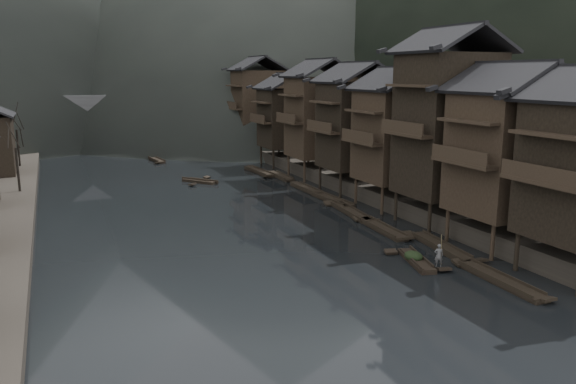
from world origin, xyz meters
TOP-DOWN VIEW (x-y plane):
  - water at (0.00, 0.00)m, footprint 300.00×300.00m
  - right_bank at (35.00, 40.00)m, footprint 40.00×200.00m
  - stilt_houses at (17.28, 19.33)m, footprint 9.00×67.60m
  - moored_sampans at (11.97, 14.42)m, footprint 3.11×50.29m
  - midriver_boats at (1.70, 42.00)m, footprint 4.47×23.60m
  - stone_bridge at (-0.00, 72.00)m, footprint 40.00×6.00m
  - hero_sampan at (9.10, -1.81)m, footprint 2.27×5.24m
  - cargo_heap at (9.04, -1.58)m, footprint 1.14×1.50m
  - boatman at (9.57, -3.56)m, footprint 0.69×0.60m
  - bamboo_pole at (9.77, -3.56)m, footprint 1.74×1.93m

SIDE VIEW (x-z plane):
  - water at x=0.00m, z-range 0.00..0.00m
  - midriver_boats at x=1.70m, z-range -0.02..0.43m
  - hero_sampan at x=9.10m, z-range -0.01..0.42m
  - moored_sampans at x=11.97m, z-range -0.03..0.44m
  - cargo_heap at x=9.04m, z-range 0.44..1.12m
  - right_bank at x=35.00m, z-range 0.00..1.80m
  - boatman at x=9.57m, z-range 0.44..2.03m
  - bamboo_pole at x=9.77m, z-range 2.03..4.94m
  - stone_bridge at x=0.00m, z-range 0.61..9.61m
  - stilt_houses at x=17.28m, z-range 0.63..17.30m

